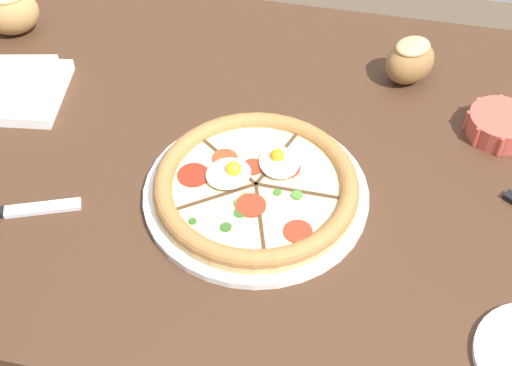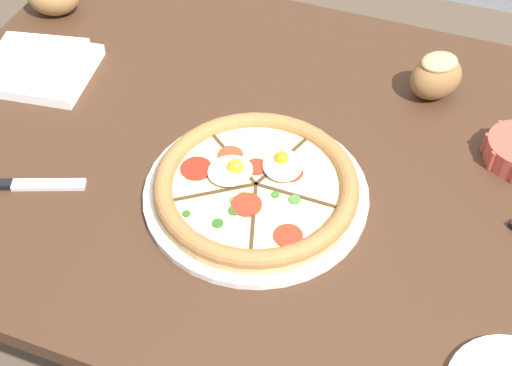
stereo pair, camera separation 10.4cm
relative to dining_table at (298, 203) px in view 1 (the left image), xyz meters
The scene contains 7 objects.
dining_table is the anchor object (origin of this frame).
pizza 0.16m from the dining_table, 120.13° to the right, with size 0.33×0.33×0.05m.
ramekin_bowl 0.35m from the dining_table, 22.44° to the left, with size 0.11×0.11×0.04m.
napkin_folded 0.53m from the dining_table, behind, with size 0.21×0.18×0.04m.
bread_piece_near 0.64m from the dining_table, 159.23° to the left, with size 0.12×0.11×0.09m.
bread_piece_mid 0.31m from the dining_table, 57.43° to the left, with size 0.11×0.11×0.08m.
knife_spare 0.45m from the dining_table, 153.34° to the right, with size 0.18×0.09×0.01m.
Camera 1 is at (0.10, -0.78, 1.55)m, focal length 50.00 mm.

